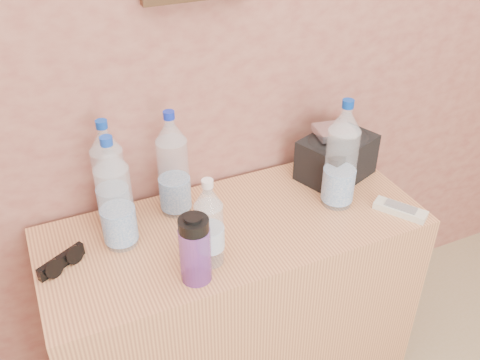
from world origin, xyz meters
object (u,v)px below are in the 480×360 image
object	(u,v)px
toiletry_bag	(337,155)
sunglasses	(61,261)
pet_large_c	(173,169)
nalgene_bottle	(195,249)
dresser	(235,309)
pet_large_b	(110,179)
pet_small	(209,227)
pet_large_a	(115,199)
ac_remote	(400,210)
pet_large_d	(341,160)
foil_packet	(334,131)

from	to	relation	value
toiletry_bag	sunglasses	bearing A→B (deg)	164.70
pet_large_c	nalgene_bottle	xyz separation A→B (m)	(-0.05, -0.29, -0.05)
dresser	sunglasses	xyz separation A→B (m)	(-0.48, 0.03, 0.36)
pet_large_b	pet_small	xyz separation A→B (m)	(0.19, -0.27, -0.03)
pet_large_a	nalgene_bottle	xyz separation A→B (m)	(0.14, -0.21, -0.05)
ac_remote	toiletry_bag	world-z (taller)	toiletry_bag
pet_small	sunglasses	bearing A→B (deg)	159.44
sunglasses	toiletry_bag	world-z (taller)	toiletry_bag
dresser	pet_large_d	world-z (taller)	pet_large_d
toiletry_bag	ac_remote	bearing A→B (deg)	-95.59
nalgene_bottle	ac_remote	distance (m)	0.65
pet_large_c	sunglasses	xyz separation A→B (m)	(-0.35, -0.11, -0.13)
pet_large_c	ac_remote	xyz separation A→B (m)	(0.60, -0.29, -0.13)
nalgene_bottle	toiletry_bag	xyz separation A→B (m)	(0.58, 0.26, -0.02)
pet_large_d	sunglasses	world-z (taller)	pet_large_d
pet_large_c	pet_large_a	bearing A→B (deg)	-156.50
nalgene_bottle	foil_packet	xyz separation A→B (m)	(0.56, 0.26, 0.07)
pet_large_a	pet_small	xyz separation A→B (m)	(0.20, -0.17, -0.03)
nalgene_bottle	ac_remote	size ratio (longest dim) A/B	1.26
pet_large_b	pet_large_c	xyz separation A→B (m)	(0.18, -0.02, 0.00)
dresser	pet_large_a	world-z (taller)	pet_large_a
ac_remote	toiletry_bag	xyz separation A→B (m)	(-0.07, 0.25, 0.07)
pet_large_d	ac_remote	xyz separation A→B (m)	(0.14, -0.12, -0.14)
pet_large_b	toiletry_bag	distance (m)	0.71
pet_large_a	pet_large_b	world-z (taller)	pet_large_a
dresser	pet_large_a	distance (m)	0.59
pet_large_d	sunglasses	distance (m)	0.82
dresser	pet_large_d	bearing A→B (deg)	-4.38
pet_small	pet_large_a	bearing A→B (deg)	139.31
pet_large_c	pet_small	xyz separation A→B (m)	(0.01, -0.25, -0.03)
pet_large_a	ac_remote	size ratio (longest dim) A/B	2.16
pet_small	pet_large_c	bearing A→B (deg)	92.46
pet_large_a	pet_small	distance (m)	0.26
dresser	nalgene_bottle	world-z (taller)	nalgene_bottle
pet_large_b	ac_remote	distance (m)	0.85
ac_remote	foil_packet	bearing A→B (deg)	165.48
foil_packet	pet_small	bearing A→B (deg)	-156.73
pet_large_d	ac_remote	world-z (taller)	pet_large_d
pet_large_d	pet_small	world-z (taller)	pet_large_d
pet_small	ac_remote	size ratio (longest dim) A/B	1.65
dresser	nalgene_bottle	bearing A→B (deg)	-138.17
pet_large_d	toiletry_bag	distance (m)	0.17
dresser	pet_large_b	bearing A→B (deg)	151.74
dresser	sunglasses	world-z (taller)	sunglasses
toiletry_bag	foil_packet	distance (m)	0.09
toiletry_bag	pet_large_d	bearing A→B (deg)	-141.11
dresser	pet_large_b	world-z (taller)	pet_large_b
sunglasses	foil_packet	bearing A→B (deg)	-24.17
pet_large_a	pet_large_b	distance (m)	0.11
foil_packet	sunglasses	bearing A→B (deg)	-174.67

